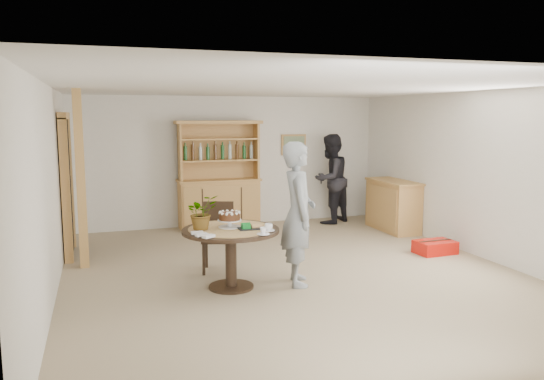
{
  "coord_description": "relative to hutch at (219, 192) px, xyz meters",
  "views": [
    {
      "loc": [
        -2.45,
        -6.56,
        2.13
      ],
      "look_at": [
        -0.05,
        0.75,
        1.05
      ],
      "focal_mm": 35.0,
      "sensor_mm": 36.0,
      "label": 1
    }
  ],
  "objects": [
    {
      "name": "ground",
      "position": [
        0.3,
        -3.24,
        -0.69
      ],
      "size": [
        7.0,
        7.0,
        0.0
      ],
      "primitive_type": "plane",
      "color": "tan",
      "rests_on": "ground"
    },
    {
      "name": "room_shell",
      "position": [
        0.3,
        -3.23,
        1.05
      ],
      "size": [
        6.04,
        7.04,
        2.52
      ],
      "color": "white",
      "rests_on": "ground"
    },
    {
      "name": "doorway",
      "position": [
        -2.63,
        -1.24,
        0.42
      ],
      "size": [
        0.13,
        1.1,
        2.18
      ],
      "color": "black",
      "rests_on": "ground"
    },
    {
      "name": "pine_post",
      "position": [
        -2.4,
        -2.04,
        0.56
      ],
      "size": [
        0.12,
        0.12,
        2.5
      ],
      "primitive_type": "cube",
      "color": "tan",
      "rests_on": "ground"
    },
    {
      "name": "hutch",
      "position": [
        0.0,
        0.0,
        0.0
      ],
      "size": [
        1.62,
        0.54,
        2.04
      ],
      "color": "tan",
      "rests_on": "ground"
    },
    {
      "name": "sideboard",
      "position": [
        3.04,
        -1.24,
        -0.22
      ],
      "size": [
        0.54,
        1.26,
        0.94
      ],
      "color": "tan",
      "rests_on": "ground"
    },
    {
      "name": "dining_table",
      "position": [
        -0.64,
        -3.57,
        -0.08
      ],
      "size": [
        1.2,
        1.2,
        0.76
      ],
      "color": "black",
      "rests_on": "ground"
    },
    {
      "name": "dining_chair",
      "position": [
        -0.62,
        -2.75,
        -0.15
      ],
      "size": [
        0.52,
        0.52,
        0.95
      ],
      "rotation": [
        0.0,
        0.0,
        -0.29
      ],
      "color": "black",
      "rests_on": "ground"
    },
    {
      "name": "birthday_cake",
      "position": [
        -0.64,
        -3.52,
        0.19
      ],
      "size": [
        0.3,
        0.3,
        0.2
      ],
      "color": "white",
      "rests_on": "dining_table"
    },
    {
      "name": "flower_vase",
      "position": [
        -0.99,
        -3.52,
        0.28
      ],
      "size": [
        0.47,
        0.44,
        0.42
      ],
      "primitive_type": "imported",
      "rotation": [
        0.0,
        0.0,
        0.35
      ],
      "color": "#3F7233",
      "rests_on": "dining_table"
    },
    {
      "name": "gift_tray",
      "position": [
        -0.43,
        -3.7,
        0.1
      ],
      "size": [
        0.3,
        0.2,
        0.08
      ],
      "color": "black",
      "rests_on": "dining_table"
    },
    {
      "name": "coffee_cup_a",
      "position": [
        -0.24,
        -3.85,
        0.11
      ],
      "size": [
        0.15,
        0.15,
        0.09
      ],
      "color": "white",
      "rests_on": "dining_table"
    },
    {
      "name": "coffee_cup_b",
      "position": [
        -0.36,
        -4.02,
        0.11
      ],
      "size": [
        0.15,
        0.15,
        0.08
      ],
      "color": "white",
      "rests_on": "dining_table"
    },
    {
      "name": "napkins",
      "position": [
        -1.05,
        -3.89,
        0.09
      ],
      "size": [
        0.24,
        0.33,
        0.03
      ],
      "color": "white",
      "rests_on": "dining_table"
    },
    {
      "name": "teen_boy",
      "position": [
        0.21,
        -3.67,
        0.22
      ],
      "size": [
        0.58,
        0.75,
        1.81
      ],
      "primitive_type": "imported",
      "rotation": [
        0.0,
        0.0,
        1.33
      ],
      "color": "gray",
      "rests_on": "ground"
    },
    {
      "name": "adult_person",
      "position": [
        2.2,
        -0.24,
        0.2
      ],
      "size": [
        1.08,
        1.02,
        1.77
      ],
      "primitive_type": "imported",
      "rotation": [
        0.0,
        0.0,
        3.67
      ],
      "color": "black",
      "rests_on": "ground"
    },
    {
      "name": "red_suitcase",
      "position": [
        2.77,
        -2.94,
        -0.59
      ],
      "size": [
        0.62,
        0.43,
        0.21
      ],
      "rotation": [
        0.0,
        0.0,
        0.06
      ],
      "color": "red",
      "rests_on": "ground"
    }
  ]
}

